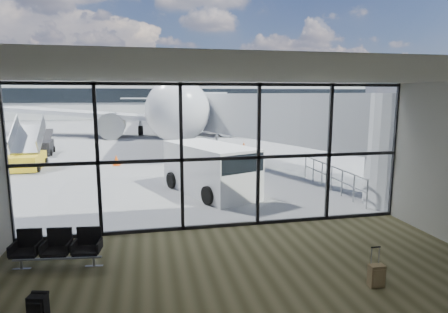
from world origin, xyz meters
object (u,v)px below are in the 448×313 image
object	(u,v)px
backpack	(38,307)
suitcase	(377,276)
service_van	(211,168)
mobile_stairs	(26,159)
belt_loader	(42,147)
airliner	(169,104)
seating_row	(58,246)

from	to	relation	value
backpack	suitcase	distance (m)	6.87
service_van	mobile_stairs	bearing A→B (deg)	119.95
belt_loader	service_van	bearing A→B (deg)	-58.51
backpack	suitcase	size ratio (longest dim) A/B	0.57
suitcase	airliner	bearing A→B (deg)	95.33
suitcase	belt_loader	bearing A→B (deg)	120.62
seating_row	backpack	size ratio (longest dim) A/B	4.10
backpack	mobile_stairs	size ratio (longest dim) A/B	0.15
suitcase	service_van	world-z (taller)	service_van
service_van	seating_row	bearing A→B (deg)	-150.81
suitcase	service_van	xyz separation A→B (m)	(-2.13, 8.58, 0.79)
mobile_stairs	service_van	bearing A→B (deg)	-39.75
backpack	mobile_stairs	xyz separation A→B (m)	(-4.57, 15.56, 0.32)
seating_row	service_van	bearing A→B (deg)	58.00
mobile_stairs	suitcase	bearing A→B (deg)	-56.07
airliner	mobile_stairs	size ratio (longest dim) A/B	11.61
seating_row	mobile_stairs	size ratio (longest dim) A/B	0.60
airliner	belt_loader	distance (m)	15.84
service_van	belt_loader	distance (m)	16.08
airliner	service_van	size ratio (longest dim) A/B	7.70
backpack	suitcase	world-z (taller)	suitcase
seating_row	belt_loader	distance (m)	19.45
mobile_stairs	belt_loader	bearing A→B (deg)	93.36
airliner	belt_loader	xyz separation A→B (m)	(-9.60, -12.34, -2.57)
mobile_stairs	seating_row	bearing A→B (deg)	-73.39
seating_row	service_van	size ratio (longest dim) A/B	0.40
suitcase	airliner	world-z (taller)	airliner
seating_row	service_van	world-z (taller)	service_van
belt_loader	airliner	bearing A→B (deg)	45.93
service_van	backpack	bearing A→B (deg)	-141.84
backpack	suitcase	bearing A→B (deg)	12.35
belt_loader	mobile_stairs	distance (m)	5.54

